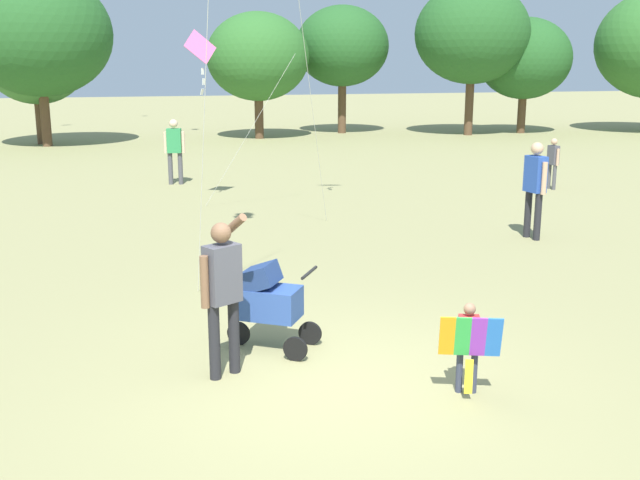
{
  "coord_description": "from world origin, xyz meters",
  "views": [
    {
      "loc": [
        -1.76,
        -7.12,
        3.31
      ],
      "look_at": [
        0.18,
        0.94,
        1.3
      ],
      "focal_mm": 42.61,
      "sensor_mm": 36.0,
      "label": 1
    }
  ],
  "objects_px": {
    "person_red_shirt": "(174,146)",
    "person_sitting_far": "(535,182)",
    "kite_orange_delta": "(203,55)",
    "child_with_butterfly_kite": "(469,340)",
    "stroller": "(270,299)",
    "person_couple_left": "(553,159)",
    "person_adult_flyer": "(222,285)"
  },
  "relations": [
    {
      "from": "kite_orange_delta",
      "to": "person_sitting_far",
      "type": "bearing_deg",
      "value": -39.66
    },
    {
      "from": "person_adult_flyer",
      "to": "kite_orange_delta",
      "type": "bearing_deg",
      "value": 85.67
    },
    {
      "from": "person_red_shirt",
      "to": "person_sitting_far",
      "type": "distance_m",
      "value": 9.94
    },
    {
      "from": "person_red_shirt",
      "to": "child_with_butterfly_kite",
      "type": "bearing_deg",
      "value": -81.16
    },
    {
      "from": "child_with_butterfly_kite",
      "to": "person_sitting_far",
      "type": "distance_m",
      "value": 7.17
    },
    {
      "from": "child_with_butterfly_kite",
      "to": "person_couple_left",
      "type": "distance_m",
      "value": 12.92
    },
    {
      "from": "child_with_butterfly_kite",
      "to": "kite_orange_delta",
      "type": "height_order",
      "value": "kite_orange_delta"
    },
    {
      "from": "person_adult_flyer",
      "to": "kite_orange_delta",
      "type": "relative_size",
      "value": 0.45
    },
    {
      "from": "kite_orange_delta",
      "to": "person_couple_left",
      "type": "bearing_deg",
      "value": 1.27
    },
    {
      "from": "person_adult_flyer",
      "to": "kite_orange_delta",
      "type": "height_order",
      "value": "kite_orange_delta"
    },
    {
      "from": "child_with_butterfly_kite",
      "to": "person_sitting_far",
      "type": "xyz_separation_m",
      "value": [
        3.98,
        5.95,
        0.48
      ]
    },
    {
      "from": "stroller",
      "to": "child_with_butterfly_kite",
      "type": "bearing_deg",
      "value": -44.3
    },
    {
      "from": "person_sitting_far",
      "to": "person_couple_left",
      "type": "bearing_deg",
      "value": 56.5
    },
    {
      "from": "child_with_butterfly_kite",
      "to": "kite_orange_delta",
      "type": "xyz_separation_m",
      "value": [
        -1.59,
        10.56,
        2.77
      ]
    },
    {
      "from": "person_red_shirt",
      "to": "person_sitting_far",
      "type": "xyz_separation_m",
      "value": [
        6.12,
        -7.83,
        0.05
      ]
    },
    {
      "from": "person_red_shirt",
      "to": "person_sitting_far",
      "type": "relative_size",
      "value": 0.95
    },
    {
      "from": "person_sitting_far",
      "to": "person_couple_left",
      "type": "relative_size",
      "value": 1.38
    },
    {
      "from": "person_adult_flyer",
      "to": "person_couple_left",
      "type": "xyz_separation_m",
      "value": [
        9.47,
        9.72,
        -0.24
      ]
    },
    {
      "from": "child_with_butterfly_kite",
      "to": "person_adult_flyer",
      "type": "relative_size",
      "value": 0.54
    },
    {
      "from": "child_with_butterfly_kite",
      "to": "stroller",
      "type": "height_order",
      "value": "stroller"
    },
    {
      "from": "child_with_butterfly_kite",
      "to": "person_couple_left",
      "type": "relative_size",
      "value": 0.73
    },
    {
      "from": "person_adult_flyer",
      "to": "stroller",
      "type": "bearing_deg",
      "value": 46.62
    },
    {
      "from": "person_red_shirt",
      "to": "person_sitting_far",
      "type": "height_order",
      "value": "person_sitting_far"
    },
    {
      "from": "child_with_butterfly_kite",
      "to": "kite_orange_delta",
      "type": "relative_size",
      "value": 0.24
    },
    {
      "from": "person_couple_left",
      "to": "stroller",
      "type": "bearing_deg",
      "value": -134.3
    },
    {
      "from": "stroller",
      "to": "person_sitting_far",
      "type": "relative_size",
      "value": 0.6
    },
    {
      "from": "child_with_butterfly_kite",
      "to": "person_red_shirt",
      "type": "distance_m",
      "value": 13.95
    },
    {
      "from": "child_with_butterfly_kite",
      "to": "stroller",
      "type": "relative_size",
      "value": 0.88
    },
    {
      "from": "kite_orange_delta",
      "to": "person_red_shirt",
      "type": "relative_size",
      "value": 2.27
    },
    {
      "from": "stroller",
      "to": "person_red_shirt",
      "type": "distance_m",
      "value": 12.13
    },
    {
      "from": "child_with_butterfly_kite",
      "to": "person_adult_flyer",
      "type": "height_order",
      "value": "person_adult_flyer"
    },
    {
      "from": "stroller",
      "to": "person_couple_left",
      "type": "relative_size",
      "value": 0.83
    }
  ]
}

